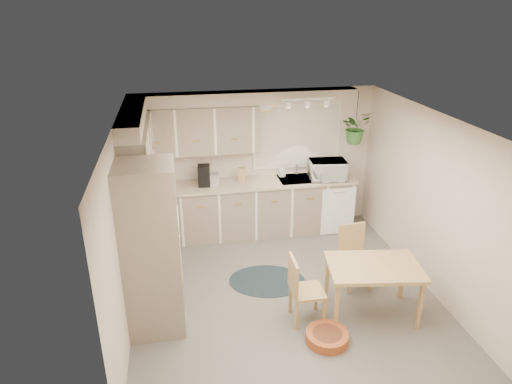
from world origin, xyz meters
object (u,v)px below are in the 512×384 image
(chair_back, at_px, (356,258))
(pet_bed, at_px, (327,337))
(chair_left, at_px, (308,289))
(dining_table, at_px, (372,290))
(microwave, at_px, (328,168))
(braided_rug, at_px, (267,281))

(chair_back, xyz_separation_m, pet_bed, (-0.75, -1.04, -0.38))
(chair_back, bearing_deg, chair_left, 29.31)
(dining_table, xyz_separation_m, chair_left, (-0.83, 0.03, 0.09))
(dining_table, relative_size, microwave, 1.90)
(dining_table, xyz_separation_m, braided_rug, (-1.14, 0.94, -0.35))
(dining_table, distance_m, braided_rug, 1.52)
(microwave, bearing_deg, pet_bed, -102.42)
(chair_left, height_order, braided_rug, chair_left)
(braided_rug, height_order, microwave, microwave)
(chair_left, relative_size, braided_rug, 0.80)
(chair_back, height_order, microwave, microwave)
(microwave, bearing_deg, chair_back, -88.92)
(dining_table, xyz_separation_m, pet_bed, (-0.70, -0.40, -0.30))
(braided_rug, distance_m, microwave, 2.22)
(dining_table, distance_m, chair_back, 0.64)
(chair_left, bearing_deg, dining_table, 88.75)
(dining_table, distance_m, microwave, 2.47)
(pet_bed, bearing_deg, braided_rug, 107.94)
(chair_left, xyz_separation_m, braided_rug, (-0.31, 0.91, -0.43))
(braided_rug, xyz_separation_m, microwave, (1.31, 1.39, 1.14))
(dining_table, bearing_deg, pet_bed, -150.14)
(chair_back, xyz_separation_m, microwave, (0.12, 1.70, 0.70))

